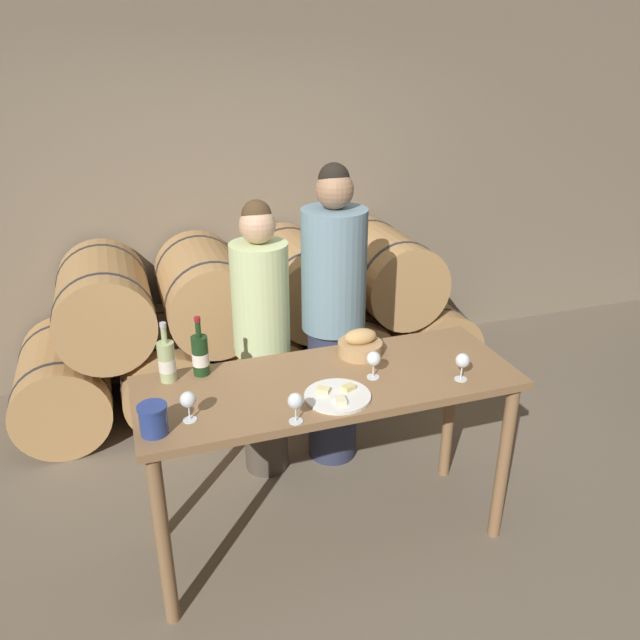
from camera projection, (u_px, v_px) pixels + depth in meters
name	position (u px, v px, depth m)	size (l,w,h in m)	color
ground_plane	(328.00, 535.00, 3.31)	(10.00, 10.00, 0.00)	#726654
stone_wall_back	(230.00, 162.00, 4.56)	(10.00, 0.12, 3.20)	#7F705B
barrel_stack	(255.00, 325.00, 4.47)	(3.27, 0.94, 1.16)	tan
tasting_table	(329.00, 404.00, 2.98)	(1.80, 0.66, 0.95)	olive
person_left	(262.00, 341.00, 3.52)	(0.32, 0.32, 1.66)	#4C4238
person_right	(333.00, 319.00, 3.62)	(0.37, 0.37, 1.82)	#2D334C
wine_bottle_red	(200.00, 355.00, 2.94)	(0.08, 0.08, 0.30)	#193819
wine_bottle_white	(167.00, 361.00, 2.88)	(0.08, 0.08, 0.30)	#ADBC7F
blue_crock	(153.00, 418.00, 2.50)	(0.12, 0.12, 0.13)	navy
bread_basket	(360.00, 345.00, 3.15)	(0.23, 0.23, 0.14)	tan
cheese_plate	(338.00, 396.00, 2.78)	(0.30, 0.30, 0.04)	white
wine_glass_far_left	(188.00, 400.00, 2.57)	(0.07, 0.07, 0.13)	white
wine_glass_left	(296.00, 402.00, 2.56)	(0.07, 0.07, 0.13)	white
wine_glass_center	(374.00, 359.00, 2.91)	(0.07, 0.07, 0.13)	white
wine_glass_right	(463.00, 361.00, 2.89)	(0.07, 0.07, 0.13)	white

